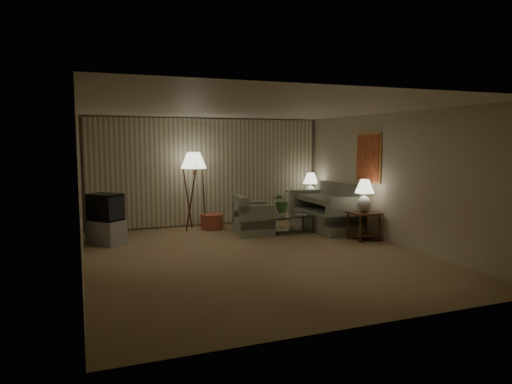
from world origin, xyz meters
TOP-DOWN VIEW (x-y plane):
  - ground at (0.00, 0.00)m, footprint 7.00×7.00m
  - room_shell at (0.02, 1.51)m, footprint 6.04×7.02m
  - sofa at (2.50, 1.80)m, footprint 2.00×1.07m
  - armchair at (0.64, 1.84)m, footprint 0.96×0.92m
  - side_table_near at (2.65, 0.45)m, footprint 0.58×0.58m
  - side_table_far at (2.65, 2.90)m, footprint 0.53×0.45m
  - table_lamp_near at (2.65, 0.45)m, footprint 0.41×0.41m
  - table_lamp_far at (2.65, 2.90)m, footprint 0.40×0.40m
  - coffee_table at (1.43, 1.70)m, footprint 1.19×0.65m
  - tv_cabinet at (-2.55, 1.98)m, footprint 1.18×1.18m
  - crt_tv at (-2.55, 1.98)m, footprint 1.09×1.09m
  - floor_lamp at (-0.49, 2.84)m, footprint 0.60×0.60m
  - ottoman at (-0.08, 2.79)m, footprint 0.72×0.72m
  - vase at (1.28, 1.70)m, footprint 0.17×0.17m
  - flowers at (1.28, 1.70)m, footprint 0.55×0.51m
  - book at (1.68, 1.60)m, footprint 0.28×0.29m

SIDE VIEW (x-z plane):
  - ground at x=0.00m, z-range 0.00..0.00m
  - ottoman at x=-0.08m, z-range 0.00..0.36m
  - tv_cabinet at x=-2.55m, z-range 0.00..0.50m
  - coffee_table at x=1.43m, z-range 0.07..0.49m
  - armchair at x=0.64m, z-range 0.00..0.70m
  - side_table_far at x=2.65m, z-range 0.10..0.70m
  - side_table_near at x=2.65m, z-range 0.12..0.72m
  - book at x=1.68m, z-range 0.41..0.43m
  - sofa at x=2.50m, z-range 0.00..0.87m
  - vase at x=1.28m, z-range 0.41..0.57m
  - crt_tv at x=-2.55m, z-range 0.50..1.05m
  - flowers at x=1.28m, z-range 0.57..1.07m
  - floor_lamp at x=-0.49m, z-range 0.04..1.90m
  - table_lamp_far at x=2.65m, z-range 0.66..1.35m
  - table_lamp_near at x=2.65m, z-range 0.66..1.37m
  - room_shell at x=0.02m, z-range 0.39..3.11m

